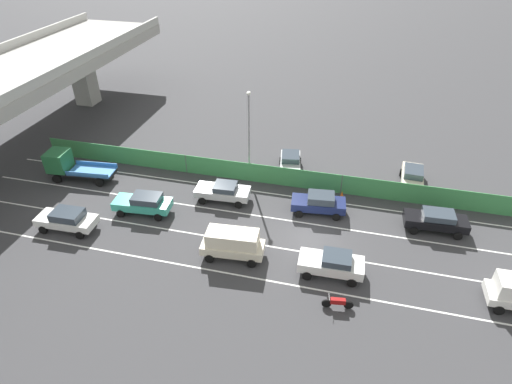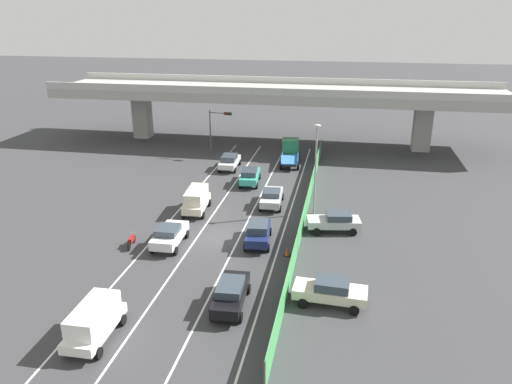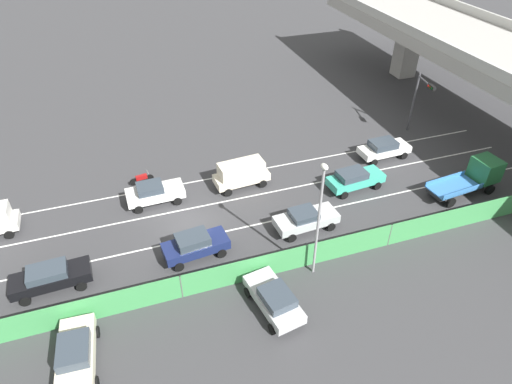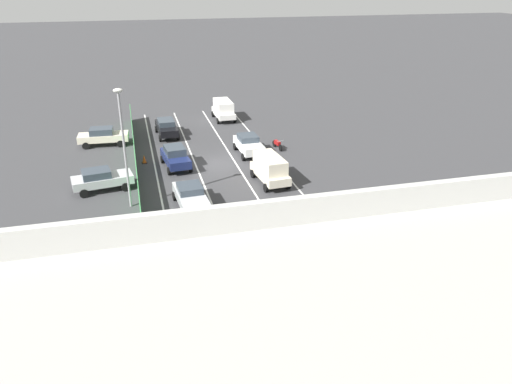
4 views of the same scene
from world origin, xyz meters
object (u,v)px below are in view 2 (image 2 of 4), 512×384
at_px(car_van_cream, 196,199).
at_px(car_van_white, 94,320).
at_px(traffic_light, 217,124).
at_px(car_sedan_white, 230,161).
at_px(parked_sedan_cream, 331,291).
at_px(car_taxi_teal, 250,175).
at_px(car_sedan_silver, 272,197).
at_px(parked_wagon_silver, 335,221).
at_px(car_sedan_navy, 258,232).
at_px(street_lamp, 316,162).
at_px(flatbed_truck_blue, 290,151).
at_px(traffic_cone, 287,252).
at_px(motorcycle, 131,241).
at_px(car_sedan_black, 231,293).
at_px(car_hatchback_white, 169,235).

relative_size(car_van_cream, car_van_white, 1.02).
xyz_separation_m(car_van_cream, traffic_light, (-2.80, 17.96, 2.80)).
distance_m(car_sedan_white, parked_sedan_cream, 28.73).
xyz_separation_m(car_taxi_teal, car_van_white, (-3.27, -27.01, 0.27)).
relative_size(car_sedan_silver, car_van_white, 1.05).
xyz_separation_m(car_taxi_teal, parked_wagon_silver, (9.21, -10.25, -0.03)).
bearing_deg(car_sedan_navy, car_taxi_teal, 104.03).
bearing_deg(car_van_cream, car_sedan_silver, 23.24).
bearing_deg(street_lamp, car_sedan_white, 132.43).
bearing_deg(flatbed_truck_blue, car_sedan_white, -147.76).
height_order(parked_sedan_cream, parked_wagon_silver, parked_sedan_cream).
bearing_deg(parked_sedan_cream, car_sedan_silver, 111.61).
relative_size(street_lamp, traffic_cone, 11.43).
distance_m(car_sedan_navy, motorcycle, 9.82).
relative_size(car_van_cream, street_lamp, 0.55).
xyz_separation_m(car_sedan_navy, flatbed_truck_blue, (-0.20, 22.43, 0.37)).
relative_size(car_sedan_silver, parked_sedan_cream, 1.00).
height_order(car_sedan_white, street_lamp, street_lamp).
xyz_separation_m(car_sedan_black, car_sedan_navy, (0.05, 8.88, 0.03)).
bearing_deg(car_sedan_navy, parked_wagon_silver, 30.11).
bearing_deg(flatbed_truck_blue, traffic_cone, -83.60).
distance_m(car_taxi_teal, car_van_cream, 9.00).
bearing_deg(traffic_cone, car_van_white, -128.05).
xyz_separation_m(car_hatchback_white, flatbed_truck_blue, (6.44, 24.13, 0.41)).
bearing_deg(parked_sedan_cream, car_sedan_black, -166.78).
relative_size(flatbed_truck_blue, parked_wagon_silver, 1.33).
distance_m(car_sedan_silver, motorcycle, 13.93).
height_order(flatbed_truck_blue, street_lamp, street_lamp).
height_order(car_taxi_teal, car_hatchback_white, car_taxi_teal).
xyz_separation_m(car_sedan_white, motorcycle, (-2.79, -20.69, -0.46)).
bearing_deg(street_lamp, parked_sedan_cream, -81.59).
xyz_separation_m(car_sedan_navy, traffic_light, (-9.41, 23.17, 3.07)).
xyz_separation_m(car_sedan_black, car_van_white, (-6.62, -4.51, 0.28)).
height_order(car_taxi_teal, motorcycle, car_taxi_teal).
bearing_deg(flatbed_truck_blue, car_hatchback_white, -104.95).
bearing_deg(car_sedan_silver, car_taxi_teal, 119.69).
xyz_separation_m(car_hatchback_white, car_sedan_white, (-0.08, 20.01, -0.00)).
bearing_deg(traffic_light, car_sedan_white, -61.03).
bearing_deg(motorcycle, flatbed_truck_blue, 69.42).
relative_size(car_sedan_silver, car_sedan_navy, 1.04).
height_order(car_sedan_silver, car_sedan_white, car_sedan_white).
height_order(car_sedan_silver, parked_wagon_silver, parked_wagon_silver).
bearing_deg(street_lamp, car_van_cream, -171.53).
bearing_deg(traffic_cone, car_hatchback_white, -179.87).
xyz_separation_m(car_van_white, street_lamp, (10.50, 20.16, 3.66)).
height_order(traffic_light, street_lamp, street_lamp).
bearing_deg(car_taxi_teal, traffic_light, 122.17).
distance_m(car_sedan_silver, car_sedan_white, 12.24).
height_order(car_sedan_black, motorcycle, car_sedan_black).
xyz_separation_m(car_taxi_teal, car_sedan_white, (-3.32, 4.70, -0.01)).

